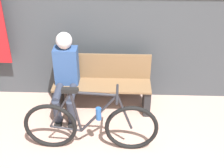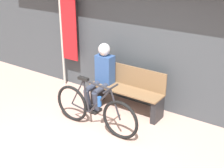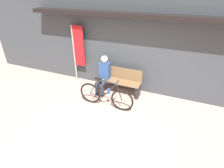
{
  "view_description": "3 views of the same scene",
  "coord_description": "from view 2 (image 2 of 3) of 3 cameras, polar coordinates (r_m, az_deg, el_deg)",
  "views": [
    {
      "loc": [
        0.09,
        -2.13,
        2.89
      ],
      "look_at": [
        -0.04,
        1.38,
        0.72
      ],
      "focal_mm": 50.0,
      "sensor_mm": 36.0,
      "label": 1
    },
    {
      "loc": [
        2.61,
        -2.76,
        2.93
      ],
      "look_at": [
        -0.29,
        1.46,
        0.66
      ],
      "focal_mm": 50.0,
      "sensor_mm": 36.0,
      "label": 2
    },
    {
      "loc": [
        1.54,
        -2.99,
        3.2
      ],
      "look_at": [
        -0.26,
        1.36,
        0.56
      ],
      "focal_mm": 28.0,
      "sensor_mm": 36.0,
      "label": 3
    }
  ],
  "objects": [
    {
      "name": "person_seated",
      "position": [
        6.02,
        -1.84,
        2.32
      ],
      "size": [
        0.34,
        0.64,
        1.26
      ],
      "color": "#2D3342",
      "rests_on": "ground_plane"
    },
    {
      "name": "bicycle",
      "position": [
        5.35,
        -3.16,
        -4.72
      ],
      "size": [
        1.72,
        0.4,
        0.92
      ],
      "color": "black",
      "rests_on": "ground_plane"
    },
    {
      "name": "storefront_wall",
      "position": [
        5.81,
        7.02,
        11.1
      ],
      "size": [
        12.0,
        0.56,
        3.2
      ],
      "color": "#3D4247",
      "rests_on": "ground_plane"
    },
    {
      "name": "park_bench_near",
      "position": [
        5.97,
        2.83,
        -1.32
      ],
      "size": [
        1.45,
        0.42,
        0.86
      ],
      "color": "brown",
      "rests_on": "ground_plane"
    },
    {
      "name": "banner_pole",
      "position": [
        6.78,
        -8.26,
        9.42
      ],
      "size": [
        0.45,
        0.05,
        2.08
      ],
      "color": "#B7B2A8",
      "rests_on": "ground_plane"
    },
    {
      "name": "ground_plane",
      "position": [
        4.8,
        -7.24,
        -13.98
      ],
      "size": [
        24.0,
        24.0,
        0.0
      ],
      "primitive_type": "plane",
      "color": "tan"
    }
  ]
}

